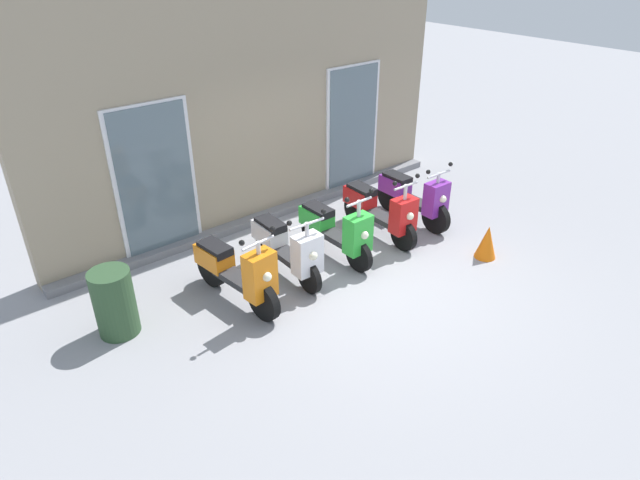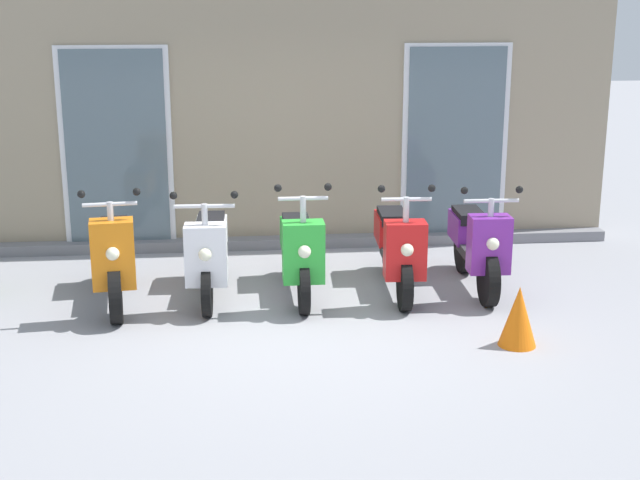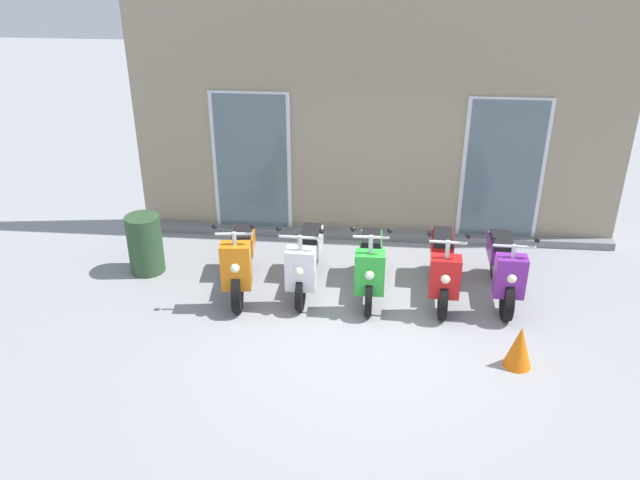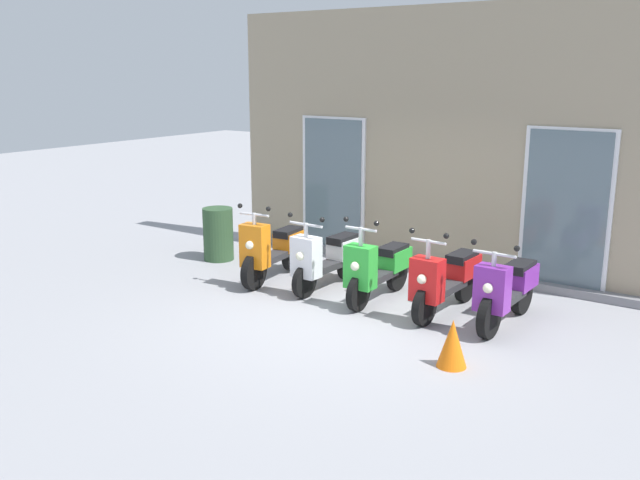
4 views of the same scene
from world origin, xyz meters
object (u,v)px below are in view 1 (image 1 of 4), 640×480
at_px(scooter_green, 336,229).
at_px(traffic_cone, 487,242).
at_px(scooter_purple, 414,196).
at_px(scooter_white, 287,247).
at_px(scooter_red, 380,210).
at_px(trash_bin, 115,303).
at_px(scooter_orange, 237,272).

xyz_separation_m(scooter_green, traffic_cone, (1.73, -1.45, -0.20)).
bearing_deg(scooter_green, scooter_purple, 1.95).
xyz_separation_m(scooter_white, traffic_cone, (2.60, -1.49, -0.21)).
bearing_deg(scooter_red, scooter_purple, 0.32).
distance_m(scooter_red, scooter_purple, 0.80).
distance_m(scooter_green, trash_bin, 3.22).
distance_m(scooter_white, scooter_green, 0.87).
height_order(scooter_red, trash_bin, scooter_red).
bearing_deg(scooter_white, traffic_cone, -29.78).
xyz_separation_m(scooter_white, scooter_purple, (2.63, 0.02, -0.01)).
bearing_deg(scooter_purple, traffic_cone, -91.24).
bearing_deg(scooter_purple, scooter_white, -179.50).
distance_m(scooter_orange, scooter_red, 2.72).
bearing_deg(scooter_white, scooter_orange, -173.72).
height_order(scooter_white, trash_bin, scooter_white).
relative_size(scooter_orange, scooter_white, 1.06).
xyz_separation_m(scooter_orange, scooter_purple, (3.51, 0.12, -0.01)).
bearing_deg(scooter_orange, scooter_purple, 1.96).
relative_size(scooter_orange, traffic_cone, 3.12).
bearing_deg(traffic_cone, scooter_purple, 88.76).
relative_size(scooter_orange, trash_bin, 1.88).
bearing_deg(traffic_cone, trash_bin, 160.10).
relative_size(scooter_white, scooter_red, 0.94).
height_order(scooter_orange, scooter_purple, scooter_orange).
bearing_deg(scooter_purple, trash_bin, 176.80).
height_order(scooter_red, traffic_cone, scooter_red).
height_order(scooter_white, scooter_green, scooter_green).
relative_size(scooter_purple, trash_bin, 1.83).
height_order(trash_bin, traffic_cone, trash_bin).
distance_m(trash_bin, traffic_cone, 5.25).
relative_size(scooter_red, trash_bin, 1.88).
distance_m(scooter_green, scooter_purple, 1.76).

